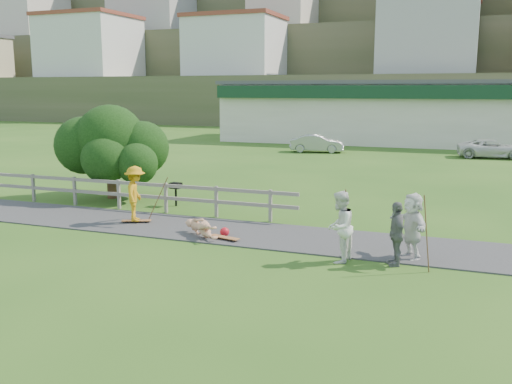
# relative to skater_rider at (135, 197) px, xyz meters

# --- Properties ---
(ground) EXTENTS (260.00, 260.00, 0.00)m
(ground) POSITION_rel_skater_rider_xyz_m (2.08, -1.47, -0.91)
(ground) COLOR #275317
(ground) RESTS_ON ground
(path) EXTENTS (34.00, 3.00, 0.04)m
(path) POSITION_rel_skater_rider_xyz_m (2.08, 0.03, -0.89)
(path) COLOR #313133
(path) RESTS_ON ground
(fence) EXTENTS (15.05, 0.10, 1.10)m
(fence) POSITION_rel_skater_rider_xyz_m (-2.53, 1.83, -0.19)
(fence) COLOR slate
(fence) RESTS_ON ground
(strip_mall) EXTENTS (32.50, 10.75, 5.10)m
(strip_mall) POSITION_rel_skater_rider_xyz_m (6.08, 33.47, 1.66)
(strip_mall) COLOR beige
(strip_mall) RESTS_ON ground
(hillside) EXTENTS (220.00, 67.00, 47.50)m
(hillside) POSITION_rel_skater_rider_xyz_m (2.08, 89.84, 13.50)
(hillside) COLOR #414D2D
(hillside) RESTS_ON ground
(skater_rider) EXTENTS (1.10, 1.36, 1.83)m
(skater_rider) POSITION_rel_skater_rider_xyz_m (0.00, 0.00, 0.00)
(skater_rider) COLOR orange
(skater_rider) RESTS_ON ground
(skater_fallen) EXTENTS (1.29, 1.53, 0.59)m
(skater_fallen) POSITION_rel_skater_rider_xyz_m (2.83, -0.84, -0.62)
(skater_fallen) COLOR tan
(skater_fallen) RESTS_ON ground
(spectator_a) EXTENTS (0.80, 0.98, 1.86)m
(spectator_a) POSITION_rel_skater_rider_xyz_m (7.26, -1.81, 0.02)
(spectator_a) COLOR white
(spectator_a) RESTS_ON ground
(spectator_b) EXTENTS (0.72, 1.04, 1.64)m
(spectator_b) POSITION_rel_skater_rider_xyz_m (8.65, -1.56, -0.09)
(spectator_b) COLOR slate
(spectator_b) RESTS_ON ground
(spectator_d) EXTENTS (1.37, 1.65, 1.77)m
(spectator_d) POSITION_rel_skater_rider_xyz_m (8.96, -0.84, -0.03)
(spectator_d) COLOR silver
(spectator_d) RESTS_ON ground
(car_silver) EXTENTS (3.94, 1.97, 1.24)m
(car_silver) POSITION_rel_skater_rider_xyz_m (-0.01, 23.32, -0.29)
(car_silver) COLOR #A0A2A8
(car_silver) RESTS_ON ground
(car_white) EXTENTS (4.53, 2.48, 1.20)m
(car_white) POSITION_rel_skater_rider_xyz_m (11.50, 24.01, -0.31)
(car_white) COLOR silver
(car_white) RESTS_ON ground
(tree) EXTENTS (4.48, 4.48, 3.39)m
(tree) POSITION_rel_skater_rider_xyz_m (-3.41, 3.58, 0.78)
(tree) COLOR black
(tree) RESTS_ON ground
(bbq) EXTENTS (0.45, 0.37, 0.90)m
(bbq) POSITION_rel_skater_rider_xyz_m (-0.18, 3.05, -0.46)
(bbq) COLOR black
(bbq) RESTS_ON ground
(longboard_rider) EXTENTS (0.98, 0.59, 0.11)m
(longboard_rider) POSITION_rel_skater_rider_xyz_m (0.00, 0.00, -0.86)
(longboard_rider) COLOR brown
(longboard_rider) RESTS_ON ground
(longboard_fallen) EXTENTS (1.00, 0.47, 0.11)m
(longboard_fallen) POSITION_rel_skater_rider_xyz_m (3.63, -0.94, -0.86)
(longboard_fallen) COLOR brown
(longboard_fallen) RESTS_ON ground
(helmet) EXTENTS (0.28, 0.28, 0.28)m
(helmet) POSITION_rel_skater_rider_xyz_m (3.43, -0.49, -0.77)
(helmet) COLOR red
(helmet) RESTS_ON ground
(pole_rider) EXTENTS (0.03, 0.03, 1.76)m
(pole_rider) POSITION_rel_skater_rider_xyz_m (0.60, 0.40, -0.03)
(pole_rider) COLOR brown
(pole_rider) RESTS_ON ground
(pole_spec_left) EXTENTS (0.03, 0.03, 1.91)m
(pole_spec_left) POSITION_rel_skater_rider_xyz_m (7.40, -1.77, 0.04)
(pole_spec_left) COLOR brown
(pole_spec_left) RESTS_ON ground
(pole_spec_right) EXTENTS (0.03, 0.03, 1.92)m
(pole_spec_right) POSITION_rel_skater_rider_xyz_m (9.40, -1.85, 0.04)
(pole_spec_right) COLOR brown
(pole_spec_right) RESTS_ON ground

